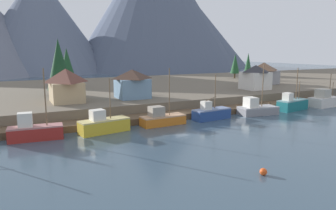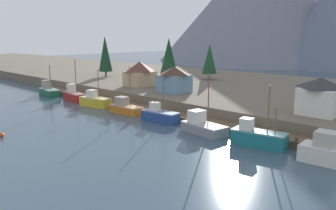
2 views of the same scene
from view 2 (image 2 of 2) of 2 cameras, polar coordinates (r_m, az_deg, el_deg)
ground_plane at (r=78.45m, az=7.46°, el=0.27°), size 400.00×400.00×1.00m
dock at (r=64.98m, az=-2.09°, el=-1.03°), size 80.00×4.00×1.60m
shoreline_bank at (r=87.95m, az=12.18°, el=2.46°), size 400.00×56.00×2.50m
mountain_west_peak at (r=215.28m, az=15.40°, el=16.27°), size 119.32×119.32×69.15m
fishing_boat_green at (r=89.82m, az=-18.98°, el=2.21°), size 7.42×3.81×7.51m
fishing_boat_red at (r=80.89m, az=-15.27°, el=1.55°), size 6.93×2.87×9.37m
fishing_boat_yellow at (r=73.08m, az=-11.91°, el=0.66°), size 7.41×3.61×7.71m
fishing_boat_orange at (r=65.86m, az=-7.02°, el=-0.44°), size 7.21×2.86×8.90m
fishing_boat_blue at (r=59.01m, az=-1.36°, el=-1.72°), size 6.95×2.97×7.62m
fishing_boat_grey at (r=52.35m, az=5.70°, el=-3.45°), size 7.43×3.97×9.01m
fishing_boat_teal at (r=47.46m, az=14.56°, el=-5.13°), size 7.42×3.65×8.22m
fishing_boat_white at (r=43.82m, az=25.33°, el=-7.13°), size 7.34×3.69×6.83m
house_white at (r=57.53m, az=23.77°, el=1.39°), size 5.88×5.64×5.72m
house_blue at (r=74.00m, az=1.02°, el=4.27°), size 6.04×5.78×5.52m
house_tan at (r=83.25m, az=-4.66°, el=5.17°), size 5.61×6.72×5.94m
conifer_near_left at (r=96.47m, az=6.84°, el=7.52°), size 4.06×4.06×9.71m
conifer_mid_left at (r=89.39m, az=0.13°, el=7.69°), size 5.04×5.04×11.43m
conifer_mid_right at (r=104.70m, az=-10.28°, el=8.29°), size 4.03×4.03×11.87m
channel_buoy at (r=55.47m, az=-25.67°, el=-4.47°), size 0.70×0.70×0.70m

